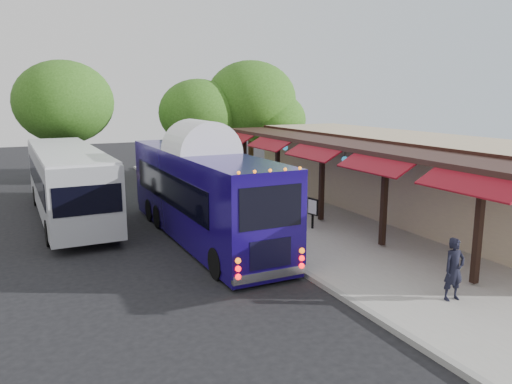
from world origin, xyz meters
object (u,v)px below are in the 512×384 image
coach_bus (202,189)px  ped_b (277,203)px  ped_d (264,184)px  ped_a (454,269)px  city_bus (68,180)px  sign_board (313,208)px  ped_c (282,190)px

coach_bus → ped_b: coach_bus is taller
coach_bus → ped_d: size_ratio=6.44×
coach_bus → ped_b: size_ratio=6.89×
ped_a → coach_bus: bearing=119.2°
coach_bus → ped_a: coach_bus is taller
city_bus → ped_a: 16.43m
coach_bus → city_bus: size_ratio=0.96×
ped_d → ped_a: bearing=95.7°
city_bus → ped_b: bearing=-34.4°
ped_b → sign_board: ped_b is taller
ped_b → ped_c: ped_c is taller
ped_b → coach_bus: bearing=-2.5°
city_bus → ped_d: (9.16, -0.99, -0.71)m
city_bus → ped_b: city_bus is taller
city_bus → sign_board: 10.86m
city_bus → ped_a: city_bus is taller
coach_bus → ped_b: (3.48, 0.54, -0.96)m
sign_board → ped_d: bearing=72.5°
ped_b → ped_d: 4.26m
coach_bus → ped_a: 9.52m
ped_c → ped_d: ped_c is taller
coach_bus → sign_board: bearing=-14.3°
ped_a → ped_d: bearing=90.7°
coach_bus → ped_a: bearing=-66.8°
city_bus → ped_b: 9.30m
city_bus → ped_d: bearing=-7.8°
sign_board → city_bus: bearing=130.8°
city_bus → coach_bus: bearing=-53.9°
city_bus → ped_d: 9.24m
city_bus → ped_d: size_ratio=6.69×
ped_a → ped_d: ped_d is taller
ped_c → sign_board: bearing=41.4°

